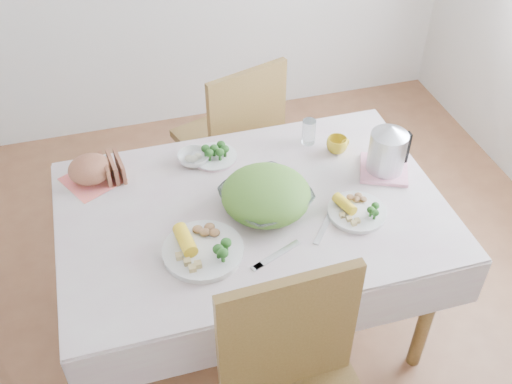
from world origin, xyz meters
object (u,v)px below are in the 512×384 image
object	(u,v)px
dinner_plate_left	(203,251)
dinner_plate_right	(357,212)
chair_far	(227,142)
electric_kettle	(388,148)
yellow_mug	(337,145)
salad_bowl	(266,199)
dining_table	(253,272)

from	to	relation	value
dinner_plate_left	dinner_plate_right	distance (m)	0.62
chair_far	dinner_plate_left	size ratio (longest dim) A/B	3.33
dinner_plate_right	electric_kettle	size ratio (longest dim) A/B	1.07
yellow_mug	salad_bowl	bearing A→B (deg)	-147.40
dining_table	salad_bowl	world-z (taller)	salad_bowl
chair_far	salad_bowl	size ratio (longest dim) A/B	3.01
dining_table	yellow_mug	distance (m)	0.66
salad_bowl	dinner_plate_left	distance (m)	0.34
yellow_mug	electric_kettle	xyz separation A→B (m)	(0.14, -0.18, 0.09)
electric_kettle	yellow_mug	bearing A→B (deg)	122.35
dinner_plate_left	electric_kettle	size ratio (longest dim) A/B	1.39
yellow_mug	dining_table	bearing A→B (deg)	-151.65
salad_bowl	dinner_plate_left	size ratio (longest dim) A/B	1.11
salad_bowl	dinner_plate_right	distance (m)	0.35
dinner_plate_right	dinner_plate_left	bearing A→B (deg)	-176.40
chair_far	dinner_plate_left	distance (m)	1.11
dinner_plate_right	electric_kettle	distance (m)	0.32
dining_table	yellow_mug	world-z (taller)	yellow_mug
dining_table	dinner_plate_left	size ratio (longest dim) A/B	4.72
chair_far	yellow_mug	size ratio (longest dim) A/B	10.82
dinner_plate_left	electric_kettle	distance (m)	0.87
dining_table	dinner_plate_right	bearing A→B (deg)	-21.26
dinner_plate_right	yellow_mug	size ratio (longest dim) A/B	2.51
chair_far	electric_kettle	world-z (taller)	electric_kettle
dining_table	chair_far	world-z (taller)	chair_far
chair_far	dinner_plate_left	world-z (taller)	chair_far
dining_table	chair_far	bearing A→B (deg)	83.61
dining_table	yellow_mug	bearing A→B (deg)	28.35
salad_bowl	dinner_plate_left	xyz separation A→B (m)	(-0.29, -0.17, -0.03)
dinner_plate_right	electric_kettle	xyz separation A→B (m)	(0.21, 0.21, 0.11)
dining_table	electric_kettle	distance (m)	0.78
salad_bowl	dinner_plate_right	xyz separation A→B (m)	(0.33, -0.13, -0.03)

